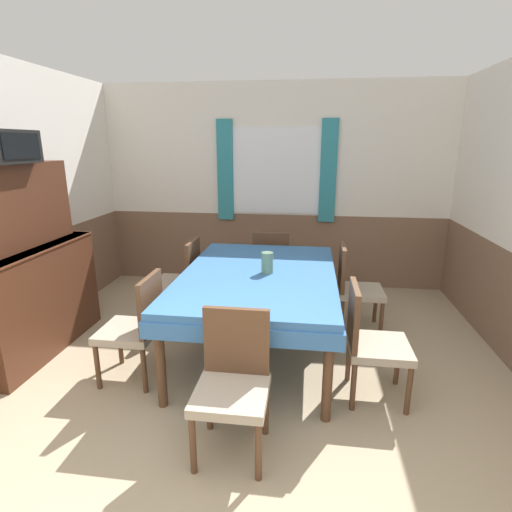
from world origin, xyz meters
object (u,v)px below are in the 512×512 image
at_px(dining_table, 259,283).
at_px(chair_left_far, 182,278).
at_px(chair_head_near, 233,379).
at_px(sideboard, 28,276).
at_px(tv, 5,147).
at_px(chair_right_near, 370,339).
at_px(vase, 267,263).
at_px(chair_left_near, 137,325).
at_px(chair_head_window, 272,264).
at_px(chair_right_far, 354,285).

bearing_deg(dining_table, chair_left_far, 147.24).
relative_size(chair_left_far, chair_head_near, 1.00).
xyz_separation_m(sideboard, tv, (0.03, -0.06, 1.11)).
height_order(chair_right_near, chair_left_far, same).
xyz_separation_m(chair_left_far, vase, (0.98, -0.58, 0.38)).
bearing_deg(dining_table, sideboard, -172.85).
bearing_deg(vase, chair_left_near, -149.47).
bearing_deg(chair_head_near, dining_table, -90.00).
relative_size(chair_left_far, vase, 4.73).
bearing_deg(sideboard, chair_left_near, -15.97).
bearing_deg(chair_right_near, chair_left_far, -122.76).
relative_size(chair_head_near, vase, 4.73).
bearing_deg(vase, chair_head_near, -93.61).
height_order(chair_left_far, tv, tv).
distance_m(chair_right_near, vase, 1.08).
relative_size(dining_table, chair_head_window, 2.27).
height_order(dining_table, chair_head_near, chair_head_near).
bearing_deg(chair_head_near, chair_head_window, -90.00).
distance_m(sideboard, tv, 1.11).
bearing_deg(chair_right_near, vase, -124.97).
bearing_deg(chair_left_far, chair_head_near, -153.40).
distance_m(chair_right_near, chair_head_window, 2.01).
relative_size(dining_table, chair_right_near, 2.27).
xyz_separation_m(dining_table, chair_head_near, (0.00, -1.22, -0.19)).
relative_size(dining_table, vase, 10.75).
height_order(chair_right_far, tv, tv).
relative_size(chair_head_window, tv, 1.72).
xyz_separation_m(chair_head_near, tv, (-2.00, 0.91, 1.36)).
distance_m(chair_left_near, chair_right_far, 2.15).
xyz_separation_m(tv, vase, (2.08, 0.31, -0.98)).
height_order(chair_left_near, chair_head_near, same).
xyz_separation_m(chair_right_near, chair_head_window, (-0.90, 1.80, 0.00)).
bearing_deg(chair_left_far, sideboard, 126.36).
bearing_deg(tv, vase, 8.51).
bearing_deg(chair_right_far, vase, -54.74).
xyz_separation_m(chair_left_near, vase, (0.98, 0.58, 0.38)).
distance_m(chair_left_near, sideboard, 1.21).
bearing_deg(sideboard, chair_head_near, -25.35).
bearing_deg(sideboard, chair_right_far, 15.87).
bearing_deg(dining_table, chair_right_far, 32.76).
relative_size(tv, vase, 2.76).
height_order(chair_head_window, chair_right_far, same).
xyz_separation_m(chair_left_far, chair_head_near, (0.90, -1.80, 0.00)).
xyz_separation_m(dining_table, sideboard, (-2.04, -0.26, 0.06)).
relative_size(chair_right_near, sideboard, 0.52).
distance_m(chair_left_far, tv, 1.97).
bearing_deg(chair_head_near, chair_right_near, -144.63).
bearing_deg(chair_right_near, chair_head_near, -54.63).
height_order(tv, vase, tv).
relative_size(chair_head_window, sideboard, 0.52).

